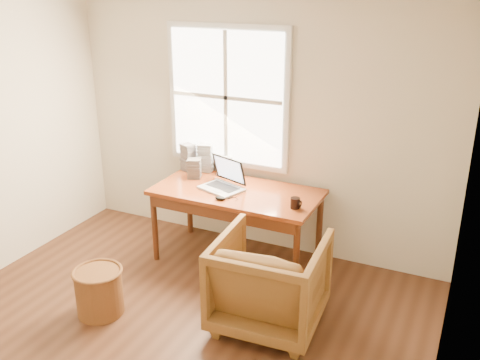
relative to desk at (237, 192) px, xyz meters
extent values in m
cube|color=beige|center=(0.00, 0.46, 0.57)|extent=(4.00, 0.02, 2.60)
cube|color=beige|center=(2.01, -1.80, 0.57)|extent=(0.02, 4.50, 2.60)
cube|color=silver|center=(-0.30, 0.42, 0.82)|extent=(1.32, 0.05, 1.42)
cube|color=white|center=(-0.30, 0.39, 0.82)|extent=(1.20, 0.02, 1.30)
cube|color=silver|center=(-0.30, 0.38, 0.82)|extent=(0.04, 0.02, 1.30)
cube|color=silver|center=(-0.30, 0.38, 0.82)|extent=(1.20, 0.02, 0.04)
cube|color=brown|center=(0.00, 0.00, 0.00)|extent=(1.60, 0.80, 0.04)
imported|color=brown|center=(0.69, -0.84, -0.34)|extent=(0.88, 0.91, 0.78)
cylinder|color=brown|center=(-0.66, -1.31, -0.53)|extent=(0.40, 0.40, 0.39)
ellipsoid|color=black|center=(-0.04, -0.28, 0.04)|extent=(0.10, 0.07, 0.03)
cylinder|color=black|center=(0.65, -0.16, 0.07)|extent=(0.10, 0.10, 0.10)
cube|color=silver|center=(-0.53, 0.35, 0.17)|extent=(0.17, 0.16, 0.30)
cube|color=#26252A|center=(-0.54, 0.13, 0.12)|extent=(0.16, 0.15, 0.20)
cube|color=#9899A5|center=(-0.71, 0.29, 0.17)|extent=(0.16, 0.15, 0.29)
cube|color=silver|center=(-0.30, 0.36, 0.12)|extent=(0.19, 0.17, 0.20)
camera|label=1|loc=(2.06, -4.29, 1.95)|focal=40.00mm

